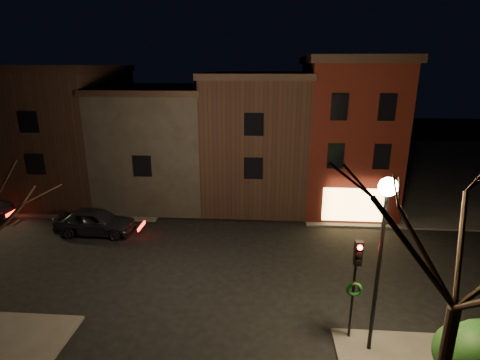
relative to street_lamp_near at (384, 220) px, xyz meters
name	(u,v)px	position (x,y,z in m)	size (l,w,h in m)	color
ground	(220,262)	(-6.20, 6.00, -5.18)	(120.00, 120.00, 0.00)	black
sidewalk_far_right	(443,169)	(13.80, 26.00, -5.12)	(30.00, 30.00, 0.12)	#2D2B28
sidewalk_far_left	(59,162)	(-26.20, 26.00, -5.12)	(30.00, 30.00, 0.12)	#2D2B28
corner_building	(347,133)	(1.80, 15.47, 0.22)	(6.50, 8.50, 10.50)	#42100B
row_building_a	(256,137)	(-4.70, 16.50, -0.34)	(7.30, 10.30, 9.40)	black
row_building_b	(163,142)	(-11.95, 16.50, -0.85)	(7.80, 10.30, 8.40)	black
row_building_c	(71,131)	(-19.20, 16.50, -0.09)	(7.30, 10.30, 9.90)	black
street_lamp_near	(384,220)	(0.00, 0.00, 0.00)	(0.60, 0.60, 6.48)	black
traffic_signal	(356,275)	(-0.60, 0.49, -2.37)	(0.58, 0.38, 4.05)	black
bare_tree_right	(471,224)	(1.30, -2.50, 0.97)	(6.40, 6.40, 8.50)	black
parked_car_a	(95,221)	(-14.28, 8.95, -4.36)	(1.94, 4.82, 1.64)	black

